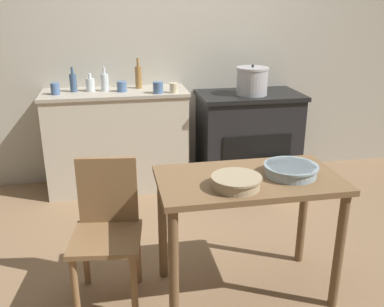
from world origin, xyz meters
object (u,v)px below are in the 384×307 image
object	(u,v)px
cup_center	(158,88)
cup_mid_right	(122,87)
bottle_mid_left	(105,82)
chair	(107,227)
stock_pot	(252,81)
stove	(248,137)
flour_sack	(284,182)
bottle_left	(73,82)
mixing_bowl_large	(236,181)
bottle_far_left	(90,84)
cup_center_right	(55,89)
bottle_center_left	(138,77)
work_table	(248,198)
mixing_bowl_small	(291,169)
cup_right	(174,88)

from	to	relation	value
cup_center	cup_mid_right	size ratio (longest dim) A/B	1.11
bottle_mid_left	cup_mid_right	bearing A→B (deg)	-21.59
chair	stock_pot	bearing A→B (deg)	55.24
stove	chair	xyz separation A→B (m)	(-1.38, -1.58, 0.01)
flour_sack	cup_center	xyz separation A→B (m)	(-1.09, 0.38, 0.84)
bottle_left	stove	bearing A→B (deg)	-2.96
stove	stock_pot	xyz separation A→B (m)	(-0.01, -0.07, 0.57)
stove	mixing_bowl_large	xyz separation A→B (m)	(-0.67, -1.85, 0.36)
stove	bottle_mid_left	size ratio (longest dim) A/B	4.61
stock_pot	bottle_far_left	world-z (taller)	stock_pot
mixing_bowl_large	bottle_mid_left	world-z (taller)	bottle_mid_left
bottle_left	mixing_bowl_large	bearing A→B (deg)	-63.46
stove	chair	size ratio (longest dim) A/B	1.15
stove	cup_center_right	bearing A→B (deg)	-179.65
bottle_mid_left	bottle_center_left	distance (m)	0.32
bottle_far_left	bottle_mid_left	xyz separation A→B (m)	(0.13, -0.01, 0.02)
work_table	chair	distance (m)	0.85
flour_sack	bottle_center_left	size ratio (longest dim) A/B	1.13
flour_sack	cup_mid_right	bearing A→B (deg)	159.77
flour_sack	mixing_bowl_small	xyz separation A→B (m)	(-0.51, -1.23, 0.65)
work_table	cup_center	world-z (taller)	cup_center
stove	mixing_bowl_small	distance (m)	1.80
flour_sack	bottle_left	size ratio (longest dim) A/B	1.43
mixing_bowl_large	cup_center	distance (m)	1.74
chair	bottle_mid_left	bearing A→B (deg)	96.78
work_table	bottle_left	world-z (taller)	bottle_left
cup_center	cup_right	bearing A→B (deg)	-4.42
bottle_mid_left	cup_center_right	bearing A→B (deg)	-169.73
mixing_bowl_small	cup_center_right	size ratio (longest dim) A/B	3.07
bottle_center_left	mixing_bowl_large	bearing A→B (deg)	-79.32
mixing_bowl_small	bottle_far_left	bearing A→B (deg)	122.91
work_table	cup_center_right	size ratio (longest dim) A/B	10.34
bottle_far_left	chair	bearing A→B (deg)	-86.30
work_table	mixing_bowl_large	xyz separation A→B (m)	(-0.11, -0.13, 0.17)
mixing_bowl_large	mixing_bowl_small	bearing A→B (deg)	16.90
stock_pot	mixing_bowl_large	xyz separation A→B (m)	(-0.67, -1.78, -0.21)
cup_center	work_table	bearing A→B (deg)	-78.06
stock_pot	bottle_mid_left	xyz separation A→B (m)	(-1.35, 0.14, 0.01)
work_table	cup_right	world-z (taller)	cup_right
flour_sack	bottle_center_left	xyz separation A→B (m)	(-1.24, 0.65, 0.90)
chair	cup_center_right	world-z (taller)	cup_center_right
flour_sack	cup_center_right	bearing A→B (deg)	165.87
cup_center_right	bottle_mid_left	bearing A→B (deg)	10.27
bottle_far_left	bottle_left	world-z (taller)	bottle_left
chair	bottle_left	size ratio (longest dim) A/B	3.84
bottle_far_left	bottle_center_left	bearing A→B (deg)	7.60
bottle_left	cup_mid_right	xyz separation A→B (m)	(0.43, -0.08, -0.04)
chair	cup_center	bearing A→B (deg)	79.08
cup_right	cup_center_right	bearing A→B (deg)	172.96
chair	bottle_far_left	distance (m)	1.75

